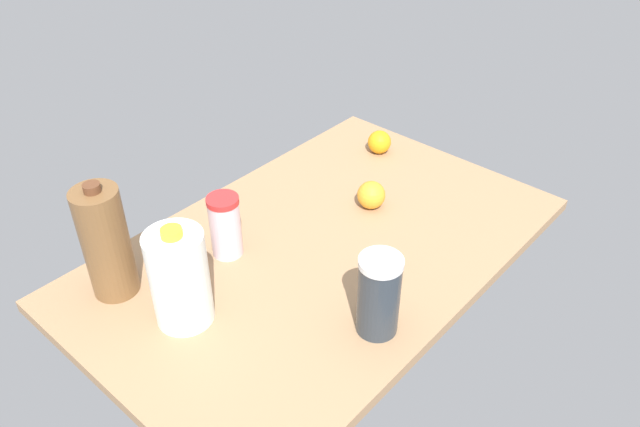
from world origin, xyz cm
name	(u,v)px	position (x,y,z in cm)	size (l,w,h in cm)	color
countertop	(320,251)	(0.00, 0.00, 1.50)	(120.00, 76.00, 3.00)	#987450
chocolate_milk_jug	(106,243)	(42.34, -24.45, 16.53)	(10.24, 10.24, 28.64)	brown
milk_jug	(179,278)	(37.58, -5.64, 14.22)	(12.45, 12.45, 24.01)	white
shaker_bottle	(379,295)	(12.80, 27.33, 12.53)	(9.15, 9.15, 18.97)	#2B323A
tumbler_cup	(225,226)	(16.82, -15.29, 11.15)	(7.73, 7.73, 16.23)	silver
orange_beside_bowl	(379,142)	(-46.50, -16.84, 6.56)	(7.12, 7.12, 7.12)	orange
orange_by_jug	(371,195)	(-21.79, -0.93, 6.81)	(7.61, 7.61, 7.61)	orange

